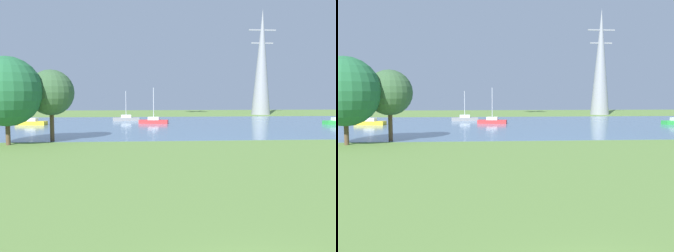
% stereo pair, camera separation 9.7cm
% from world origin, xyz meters
% --- Properties ---
extents(ground_plane, '(160.00, 160.00, 0.00)m').
position_xyz_m(ground_plane, '(0.00, 22.00, 0.00)').
color(ground_plane, olive).
extents(water_surface, '(140.00, 40.00, 0.02)m').
position_xyz_m(water_surface, '(0.00, 50.00, 0.01)').
color(water_surface, slate).
rests_on(water_surface, ground).
extents(sailboat_red, '(5.00, 2.39, 5.95)m').
position_xyz_m(sailboat_red, '(-1.10, 52.61, 0.45)').
color(sailboat_red, red).
rests_on(sailboat_red, water_surface).
extents(sailboat_gray, '(4.90, 1.86, 5.44)m').
position_xyz_m(sailboat_gray, '(-5.91, 59.01, 0.45)').
color(sailboat_gray, gray).
rests_on(sailboat_gray, water_surface).
extents(sailboat_yellow, '(4.98, 2.25, 6.38)m').
position_xyz_m(sailboat_yellow, '(-20.62, 51.37, 0.46)').
color(sailboat_yellow, yellow).
rests_on(sailboat_yellow, water_surface).
extents(tree_east_near, '(6.78, 6.78, 8.61)m').
position_xyz_m(tree_east_near, '(-16.17, 28.32, 5.21)').
color(tree_east_near, brown).
rests_on(tree_east_near, ground).
extents(tree_west_near, '(4.76, 4.76, 7.49)m').
position_xyz_m(tree_west_near, '(-12.54, 30.81, 5.09)').
color(tree_west_near, brown).
rests_on(tree_west_near, ground).
extents(electricity_pylon, '(6.40, 4.40, 24.69)m').
position_xyz_m(electricity_pylon, '(25.28, 76.88, 12.36)').
color(electricity_pylon, gray).
rests_on(electricity_pylon, ground).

